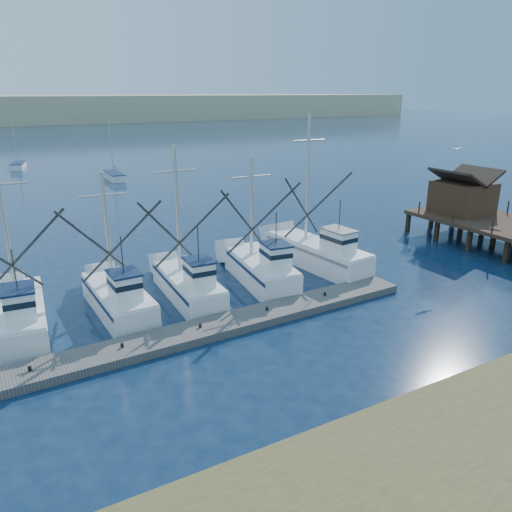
% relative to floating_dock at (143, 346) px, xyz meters
% --- Properties ---
extents(ground, '(500.00, 500.00, 0.00)m').
position_rel_floating_dock_xyz_m(ground, '(8.12, -5.56, -0.21)').
color(ground, '#0C1D37').
rests_on(ground, ground).
extents(floating_dock, '(31.71, 3.22, 0.42)m').
position_rel_floating_dock_xyz_m(floating_dock, '(0.00, 0.00, 0.00)').
color(floating_dock, '#615C57').
rests_on(floating_dock, ground).
extents(timber_pier, '(7.00, 20.00, 8.00)m').
position_rel_floating_dock_xyz_m(timber_pier, '(29.61, 2.89, 2.36)').
color(timber_pier, black).
rests_on(timber_pier, ground).
extents(dune_ridge, '(360.00, 60.00, 10.00)m').
position_rel_floating_dock_xyz_m(dune_ridge, '(8.12, 204.44, 4.79)').
color(dune_ridge, tan).
rests_on(dune_ridge, ground).
extents(trawler_fleet, '(30.96, 8.90, 10.34)m').
position_rel_floating_dock_xyz_m(trawler_fleet, '(0.57, 4.88, 0.76)').
color(trawler_fleet, white).
rests_on(trawler_fleet, ground).
extents(sailboat_near, '(1.87, 6.07, 8.10)m').
position_rel_floating_dock_xyz_m(sailboat_near, '(10.87, 49.30, 0.28)').
color(sailboat_near, white).
rests_on(sailboat_near, ground).
extents(sailboat_far, '(2.83, 5.39, 8.10)m').
position_rel_floating_dock_xyz_m(sailboat_far, '(0.03, 66.97, 0.29)').
color(sailboat_far, white).
rests_on(sailboat_far, ground).
extents(flying_gull, '(1.24, 0.23, 0.23)m').
position_rel_floating_dock_xyz_m(flying_gull, '(24.57, 3.72, 7.60)').
color(flying_gull, white).
rests_on(flying_gull, ground).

